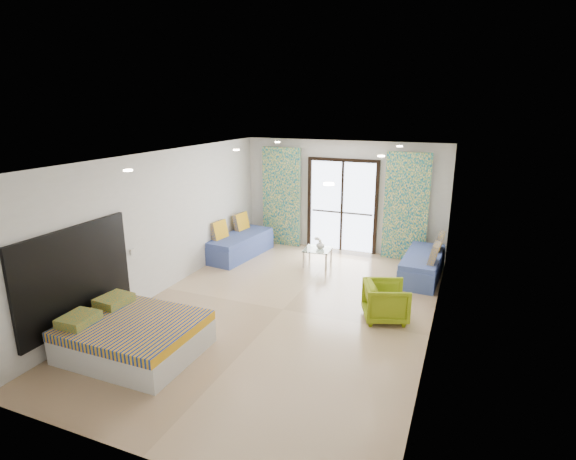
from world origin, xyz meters
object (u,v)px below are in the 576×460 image
at_px(daybed_left, 239,244).
at_px(armchair, 386,300).
at_px(bed, 133,336).
at_px(daybed_right, 423,265).
at_px(coffee_table, 318,251).

bearing_deg(daybed_left, armchair, -20.75).
distance_m(bed, daybed_left, 4.50).
bearing_deg(daybed_right, bed, -125.32).
height_order(bed, daybed_left, daybed_left).
relative_size(daybed_left, daybed_right, 1.06).
bearing_deg(daybed_right, armchair, -97.37).
relative_size(daybed_right, coffee_table, 2.75).
distance_m(bed, coffee_table, 4.72).
bearing_deg(coffee_table, daybed_right, 3.40).
bearing_deg(bed, coffee_table, 73.91).
bearing_deg(daybed_right, daybed_left, -174.86).
bearing_deg(daybed_left, coffee_table, 8.98).
height_order(coffee_table, armchair, armchair).
xyz_separation_m(daybed_left, coffee_table, (1.95, 0.08, 0.05)).
relative_size(bed, daybed_right, 0.99).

